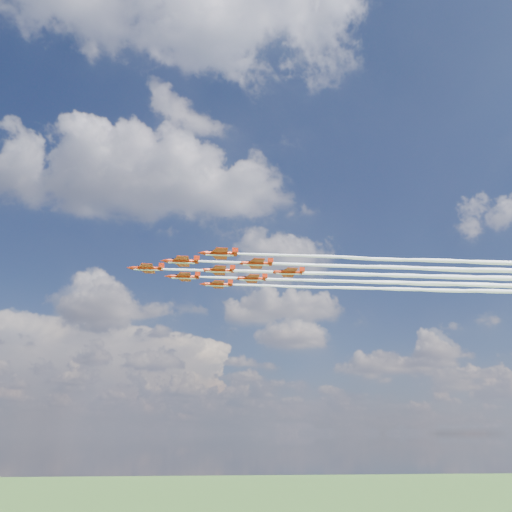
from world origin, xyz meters
name	(u,v)px	position (x,y,z in m)	size (l,w,h in m)	color
jet_lead	(374,275)	(53.04, -5.17, 76.71)	(140.43, 9.01, 2.64)	red
jet_row2_port	(416,268)	(63.29, -12.41, 76.71)	(140.43, 9.01, 2.64)	red
jet_row2_starb	(398,283)	(63.32, 2.03, 76.71)	(140.43, 9.01, 2.64)	red
jet_row3_port	(463,261)	(73.53, -19.66, 76.71)	(140.43, 9.01, 2.64)	red
jet_row3_centre	(440,277)	(73.57, -5.22, 76.71)	(140.43, 9.01, 2.64)	red
jet_row3_starb	(421,290)	(73.60, 9.22, 76.71)	(140.43, 9.01, 2.64)	red
jet_row4_port	(485,270)	(83.82, -12.46, 76.71)	(140.43, 9.01, 2.64)	red
jet_row4_starb	(461,284)	(83.85, 1.98, 76.71)	(140.43, 9.01, 2.64)	red
jet_tail	(505,279)	(94.10, -5.27, 76.71)	(140.43, 9.01, 2.64)	red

